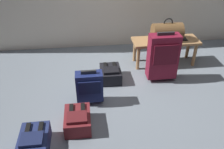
# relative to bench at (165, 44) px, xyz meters

# --- Properties ---
(ground_plane) EXTENTS (6.60, 6.60, 0.00)m
(ground_plane) POSITION_rel_bench_xyz_m (-0.56, -0.81, -0.34)
(ground_plane) COLOR slate
(bench) EXTENTS (1.00, 0.36, 0.40)m
(bench) POSITION_rel_bench_xyz_m (0.00, 0.00, 0.00)
(bench) COLOR #A87A4C
(bench) RESTS_ON ground
(duffel_bag_brown) EXTENTS (0.44, 0.26, 0.34)m
(duffel_bag_brown) POSITION_rel_bench_xyz_m (0.00, 0.00, 0.19)
(duffel_bag_brown) COLOR brown
(duffel_bag_brown) RESTS_ON bench
(cell_phone) EXTENTS (0.07, 0.14, 0.01)m
(cell_phone) POSITION_rel_bench_xyz_m (0.28, -0.00, 0.07)
(cell_phone) COLOR black
(cell_phone) RESTS_ON bench
(suitcase_upright_burgundy) EXTENTS (0.40, 0.21, 0.72)m
(suitcase_upright_burgundy) POSITION_rel_bench_xyz_m (-0.18, -0.44, 0.03)
(suitcase_upright_burgundy) COLOR maroon
(suitcase_upright_burgundy) RESTS_ON ground
(suitcase_small_navy) EXTENTS (0.32, 0.18, 0.46)m
(suitcase_small_navy) POSITION_rel_bench_xyz_m (-1.19, -0.84, -0.10)
(suitcase_small_navy) COLOR navy
(suitcase_small_navy) RESTS_ON ground
(backpack_maroon) EXTENTS (0.28, 0.38, 0.21)m
(backpack_maroon) POSITION_rel_bench_xyz_m (-1.34, -1.24, -0.25)
(backpack_maroon) COLOR maroon
(backpack_maroon) RESTS_ON ground
(backpack_dark) EXTENTS (0.28, 0.38, 0.21)m
(backpack_dark) POSITION_rel_bench_xyz_m (-0.88, -0.36, -0.25)
(backpack_dark) COLOR black
(backpack_dark) RESTS_ON ground
(backpack_navy) EXTENTS (0.28, 0.38, 0.21)m
(backpack_navy) POSITION_rel_bench_xyz_m (-1.76, -1.49, -0.25)
(backpack_navy) COLOR navy
(backpack_navy) RESTS_ON ground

